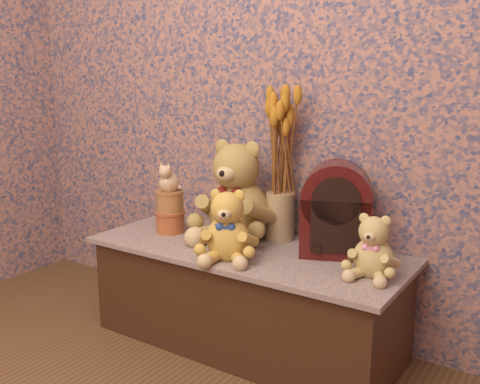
# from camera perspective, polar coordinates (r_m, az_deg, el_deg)

# --- Properties ---
(display_shelf) EXTENTS (1.31, 0.55, 0.42)m
(display_shelf) POSITION_cam_1_polar(r_m,az_deg,el_deg) (2.28, 0.71, -10.92)
(display_shelf) COLOR #3A4A76
(display_shelf) RESTS_ON ground
(teddy_large) EXTENTS (0.40, 0.46, 0.45)m
(teddy_large) POSITION_cam_1_polar(r_m,az_deg,el_deg) (2.28, -0.17, 0.64)
(teddy_large) COLOR #A68140
(teddy_large) RESTS_ON display_shelf
(teddy_medium) EXTENTS (0.32, 0.35, 0.29)m
(teddy_medium) POSITION_cam_1_polar(r_m,az_deg,el_deg) (2.04, -1.30, -3.11)
(teddy_medium) COLOR gold
(teddy_medium) RESTS_ON display_shelf
(teddy_small) EXTENTS (0.20, 0.24, 0.24)m
(teddy_small) POSITION_cam_1_polar(r_m,az_deg,el_deg) (1.93, 14.00, -5.24)
(teddy_small) COLOR tan
(teddy_small) RESTS_ON display_shelf
(cathedral_radio) EXTENTS (0.32, 0.28, 0.37)m
(cathedral_radio) POSITION_cam_1_polar(r_m,az_deg,el_deg) (2.11, 10.14, -1.73)
(cathedral_radio) COLOR #3D0B0C
(cathedral_radio) RESTS_ON display_shelf
(ceramic_vase) EXTENTS (0.16, 0.16, 0.20)m
(ceramic_vase) POSITION_cam_1_polar(r_m,az_deg,el_deg) (2.29, 4.26, -2.56)
(ceramic_vase) COLOR tan
(ceramic_vase) RESTS_ON display_shelf
(dried_stalks) EXTENTS (0.28, 0.28, 0.40)m
(dried_stalks) POSITION_cam_1_polar(r_m,az_deg,el_deg) (2.23, 4.38, 4.91)
(dried_stalks) COLOR #C0761E
(dried_stalks) RESTS_ON ceramic_vase
(biscuit_tin_lower) EXTENTS (0.15, 0.15, 0.09)m
(biscuit_tin_lower) POSITION_cam_1_polar(r_m,az_deg,el_deg) (2.42, -7.37, -3.15)
(biscuit_tin_lower) COLOR #CF803C
(biscuit_tin_lower) RESTS_ON display_shelf
(biscuit_tin_upper) EXTENTS (0.14, 0.14, 0.09)m
(biscuit_tin_upper) POSITION_cam_1_polar(r_m,az_deg,el_deg) (2.40, -7.43, -1.02)
(biscuit_tin_upper) COLOR tan
(biscuit_tin_upper) RESTS_ON biscuit_tin_lower
(cat_figurine) EXTENTS (0.12, 0.13, 0.14)m
(cat_figurine) POSITION_cam_1_polar(r_m,az_deg,el_deg) (2.38, -7.51, 1.66)
(cat_figurine) COLOR silver
(cat_figurine) RESTS_ON biscuit_tin_upper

